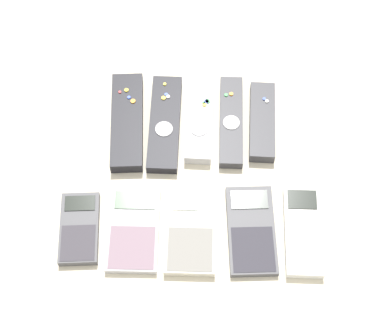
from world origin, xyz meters
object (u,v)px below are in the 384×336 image
at_px(remote_1, 165,124).
at_px(remote_3, 231,121).
at_px(remote_2, 200,123).
at_px(calculator_3, 251,230).
at_px(remote_4, 262,122).
at_px(calculator_0, 79,228).
at_px(remote_0, 127,122).
at_px(calculator_2, 193,231).
at_px(calculator_4, 303,231).
at_px(calculator_1, 133,230).

distance_m(remote_1, remote_3, 0.12).
distance_m(remote_2, calculator_3, 0.22).
relative_size(remote_4, calculator_0, 1.24).
bearing_deg(remote_0, calculator_2, -62.60).
bearing_deg(calculator_4, remote_1, 140.05).
distance_m(remote_0, calculator_1, 0.21).
bearing_deg(calculator_0, calculator_4, -2.83).
relative_size(remote_4, calculator_4, 1.00).
height_order(remote_2, calculator_4, remote_2).
bearing_deg(remote_1, remote_2, 1.93).
height_order(remote_0, calculator_4, remote_0).
xyz_separation_m(remote_2, calculator_0, (-0.19, -0.20, -0.00)).
height_order(remote_3, calculator_2, remote_3).
xyz_separation_m(remote_1, calculator_3, (0.15, -0.20, -0.00)).
bearing_deg(calculator_1, remote_2, 62.63).
xyz_separation_m(remote_3, calculator_4, (0.12, -0.21, -0.00)).
height_order(remote_0, calculator_1, remote_0).
distance_m(remote_1, calculator_2, 0.21).
xyz_separation_m(remote_1, calculator_2, (0.05, -0.21, -0.00)).
relative_size(remote_3, calculator_4, 1.17).
distance_m(remote_3, calculator_4, 0.24).
bearing_deg(remote_4, calculator_4, -71.79).
relative_size(remote_1, calculator_0, 1.53).
height_order(remote_2, calculator_2, remote_2).
relative_size(remote_0, calculator_2, 1.32).
distance_m(calculator_1, calculator_4, 0.28).
relative_size(remote_0, remote_4, 1.25).
xyz_separation_m(calculator_2, calculator_3, (0.10, 0.00, -0.00)).
bearing_deg(remote_3, remote_0, -177.52).
relative_size(remote_0, calculator_1, 1.33).
height_order(calculator_0, calculator_2, calculator_2).
bearing_deg(calculator_4, calculator_0, -178.86).
xyz_separation_m(remote_0, calculator_2, (0.12, -0.21, -0.00)).
bearing_deg(calculator_4, remote_2, 131.08).
height_order(remote_1, remote_2, same).
height_order(calculator_1, calculator_4, calculator_4).
distance_m(calculator_2, calculator_4, 0.18).
relative_size(calculator_0, calculator_2, 0.85).
relative_size(remote_0, remote_3, 1.08).
distance_m(remote_2, remote_4, 0.11).
bearing_deg(remote_3, calculator_4, -60.30).
bearing_deg(remote_2, calculator_3, -64.42).
relative_size(remote_1, calculator_1, 1.31).
xyz_separation_m(remote_3, calculator_0, (-0.25, -0.21, -0.00)).
xyz_separation_m(remote_0, calculator_4, (0.30, -0.20, -0.00)).
distance_m(remote_4, calculator_3, 0.21).
height_order(calculator_2, calculator_3, calculator_2).
bearing_deg(remote_3, calculator_0, -139.18).
bearing_deg(remote_0, calculator_0, -110.63).
bearing_deg(remote_1, remote_4, 3.26).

